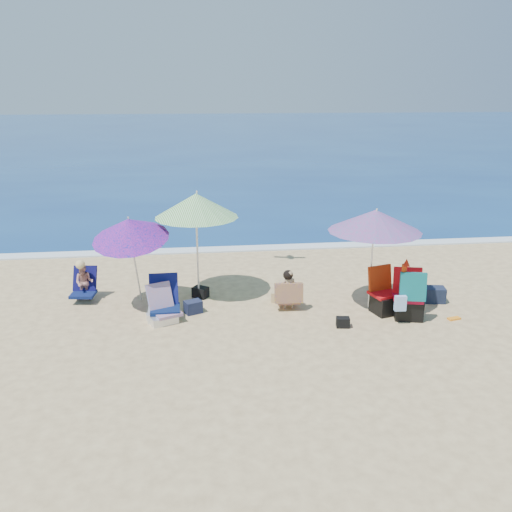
{
  "coord_description": "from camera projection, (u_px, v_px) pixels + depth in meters",
  "views": [
    {
      "loc": [
        -1.48,
        -8.91,
        4.25
      ],
      "look_at": [
        -0.3,
        1.0,
        1.1
      ],
      "focal_mm": 37.56,
      "sensor_mm": 36.0,
      "label": 1
    }
  ],
  "objects": [
    {
      "name": "camp_chair_right",
      "position": [
        408.0,
        301.0,
        10.21
      ],
      "size": [
        0.71,
        0.71,
        0.99
      ],
      "color": "#B10C2A",
      "rests_on": "ground"
    },
    {
      "name": "bag_black_a",
      "position": [
        201.0,
        292.0,
        11.32
      ],
      "size": [
        0.38,
        0.36,
        0.23
      ],
      "color": "black",
      "rests_on": "ground"
    },
    {
      "name": "furled_umbrella",
      "position": [
        403.0,
        287.0,
        10.01
      ],
      "size": [
        0.14,
        0.13,
        1.25
      ],
      "color": "#AF330C",
      "rests_on": "ground"
    },
    {
      "name": "sea",
      "position": [
        206.0,
        133.0,
        52.51
      ],
      "size": [
        120.0,
        80.0,
        0.12
      ],
      "color": "navy",
      "rests_on": "ground"
    },
    {
      "name": "person_left",
      "position": [
        84.0,
        282.0,
        11.07
      ],
      "size": [
        0.53,
        0.65,
        0.88
      ],
      "color": "tan",
      "rests_on": "ground"
    },
    {
      "name": "umbrella_striped",
      "position": [
        196.0,
        206.0,
        10.77
      ],
      "size": [
        2.04,
        2.04,
        2.26
      ],
      "color": "silver",
      "rests_on": "ground"
    },
    {
      "name": "orange_item",
      "position": [
        454.0,
        319.0,
        10.26
      ],
      "size": [
        0.27,
        0.17,
        0.03
      ],
      "color": "orange",
      "rests_on": "ground"
    },
    {
      "name": "bag_navy_b",
      "position": [
        434.0,
        294.0,
        11.07
      ],
      "size": [
        0.47,
        0.38,
        0.31
      ],
      "color": "#182035",
      "rests_on": "ground"
    },
    {
      "name": "bag_tan",
      "position": [
        278.0,
        297.0,
        11.06
      ],
      "size": [
        0.3,
        0.25,
        0.22
      ],
      "color": "tan",
      "rests_on": "ground"
    },
    {
      "name": "chair_rainbow",
      "position": [
        163.0,
        312.0,
        10.15
      ],
      "size": [
        0.72,
        0.74,
        0.68
      ],
      "color": "#E76851",
      "rests_on": "ground"
    },
    {
      "name": "bag_black_b",
      "position": [
        343.0,
        322.0,
        9.91
      ],
      "size": [
        0.26,
        0.2,
        0.19
      ],
      "color": "black",
      "rests_on": "ground"
    },
    {
      "name": "person_center",
      "position": [
        289.0,
        291.0,
        10.62
      ],
      "size": [
        0.56,
        0.47,
        0.82
      ],
      "color": "tan",
      "rests_on": "ground"
    },
    {
      "name": "camp_chair_left",
      "position": [
        385.0,
        299.0,
        10.52
      ],
      "size": [
        0.65,
        0.66,
        0.9
      ],
      "color": "#BB0D10",
      "rests_on": "ground"
    },
    {
      "name": "chair_navy",
      "position": [
        164.0,
        307.0,
        10.3
      ],
      "size": [
        0.62,
        0.72,
        0.8
      ],
      "color": "#0C1B45",
      "rests_on": "ground"
    },
    {
      "name": "foam",
      "position": [
        249.0,
        249.0,
        14.7
      ],
      "size": [
        120.0,
        0.5,
        0.04
      ],
      "color": "white",
      "rests_on": "ground"
    },
    {
      "name": "umbrella_turquoise",
      "position": [
        375.0,
        221.0,
        10.24
      ],
      "size": [
        1.96,
        1.96,
        2.06
      ],
      "color": "white",
      "rests_on": "ground"
    },
    {
      "name": "ground",
      "position": [
        279.0,
        328.0,
        9.88
      ],
      "size": [
        120.0,
        120.0,
        0.0
      ],
      "color": "#D8BC84",
      "rests_on": "ground"
    },
    {
      "name": "umbrella_blue",
      "position": [
        129.0,
        229.0,
        10.25
      ],
      "size": [
        1.8,
        1.84,
        2.02
      ],
      "color": "silver",
      "rests_on": "ground"
    },
    {
      "name": "bag_navy_a",
      "position": [
        193.0,
        307.0,
        10.52
      ],
      "size": [
        0.39,
        0.34,
        0.25
      ],
      "color": "#1A203A",
      "rests_on": "ground"
    }
  ]
}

